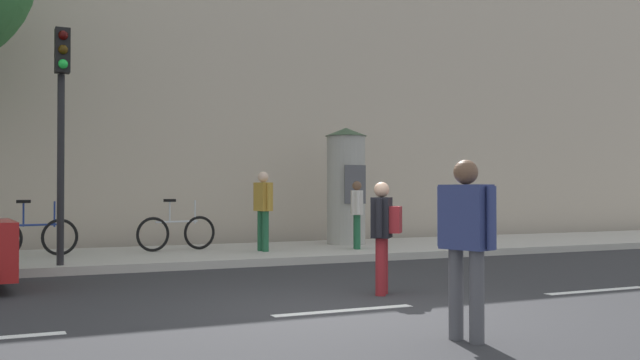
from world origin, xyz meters
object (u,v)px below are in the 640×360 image
(pedestrian_tallest, at_px, (357,210))
(bicycle_leaning, at_px, (177,232))
(pedestrian_in_red_top, at_px, (466,234))
(bicycle_upright, at_px, (32,237))
(traffic_light, at_px, (62,105))
(poster_column, at_px, (346,185))
(pedestrian_with_backpack, at_px, (263,205))
(pedestrian_with_bag, at_px, (384,228))

(pedestrian_tallest, xyz_separation_m, bicycle_leaning, (-3.66, 1.23, -0.46))
(pedestrian_in_red_top, height_order, bicycle_upright, pedestrian_in_red_top)
(traffic_light, relative_size, pedestrian_in_red_top, 2.35)
(poster_column, bearing_deg, pedestrian_with_backpack, -155.81)
(pedestrian_tallest, height_order, pedestrian_with_backpack, pedestrian_with_backpack)
(poster_column, bearing_deg, bicycle_upright, -175.70)
(poster_column, xyz_separation_m, bicycle_leaning, (-4.12, -0.20, -1.01))
(pedestrian_in_red_top, bearing_deg, poster_column, 69.17)
(pedestrian_with_bag, height_order, pedestrian_tallest, pedestrian_tallest)
(pedestrian_with_bag, height_order, bicycle_leaning, pedestrian_with_bag)
(poster_column, xyz_separation_m, pedestrian_in_red_top, (-3.69, -9.69, -0.55))
(pedestrian_tallest, bearing_deg, traffic_light, -170.61)
(pedestrian_with_backpack, bearing_deg, bicycle_upright, 172.20)
(pedestrian_with_backpack, bearing_deg, pedestrian_in_red_top, -97.73)
(traffic_light, bearing_deg, pedestrian_tallest, 9.39)
(traffic_light, xyz_separation_m, pedestrian_tallest, (6.17, 1.02, -1.85))
(pedestrian_with_backpack, distance_m, bicycle_leaning, 1.94)
(pedestrian_in_red_top, relative_size, pedestrian_with_backpack, 1.02)
(pedestrian_with_bag, xyz_separation_m, pedestrian_with_backpack, (0.35, 5.61, 0.22))
(bicycle_leaning, bearing_deg, bicycle_upright, -173.43)
(pedestrian_with_bag, bearing_deg, bicycle_leaning, 100.77)
(pedestrian_with_bag, bearing_deg, pedestrian_in_red_top, -105.44)
(pedestrian_with_bag, distance_m, pedestrian_with_backpack, 5.63)
(pedestrian_in_red_top, distance_m, bicycle_upright, 9.75)
(poster_column, height_order, pedestrian_in_red_top, poster_column)
(poster_column, relative_size, pedestrian_tallest, 1.88)
(traffic_light, height_order, bicycle_leaning, traffic_light)
(pedestrian_with_bag, relative_size, pedestrian_tallest, 1.04)
(pedestrian_in_red_top, distance_m, bicycle_leaning, 9.52)
(pedestrian_with_backpack, distance_m, bicycle_upright, 4.54)
(traffic_light, xyz_separation_m, pedestrian_with_bag, (3.76, -4.31, -1.95))
(bicycle_upright, bearing_deg, pedestrian_with_bag, -56.57)
(pedestrian_in_red_top, xyz_separation_m, pedestrian_tallest, (3.23, 8.27, -0.01))
(traffic_light, relative_size, bicycle_upright, 2.30)
(traffic_light, height_order, pedestrian_with_bag, traffic_light)
(traffic_light, distance_m, pedestrian_tallest, 6.52)
(pedestrian_tallest, xyz_separation_m, pedestrian_with_backpack, (-2.07, 0.29, 0.12))
(pedestrian_with_bag, bearing_deg, pedestrian_tallest, 65.62)
(pedestrian_in_red_top, height_order, pedestrian_with_backpack, pedestrian_with_backpack)
(pedestrian_in_red_top, xyz_separation_m, bicycle_leaning, (-0.43, 9.50, -0.47))
(pedestrian_with_backpack, xyz_separation_m, bicycle_upright, (-4.46, 0.61, -0.59))
(pedestrian_tallest, distance_m, bicycle_leaning, 3.89)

